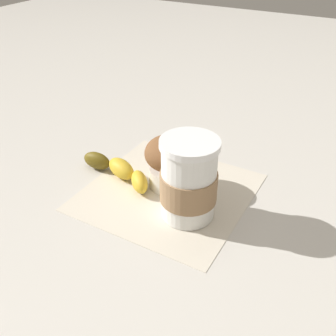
# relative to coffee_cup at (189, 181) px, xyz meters

# --- Properties ---
(ground_plane) EXTENTS (3.00, 3.00, 0.00)m
(ground_plane) POSITION_rel_coffee_cup_xyz_m (0.05, -0.04, -0.06)
(ground_plane) COLOR beige
(paper_napkin) EXTENTS (0.26, 0.26, 0.00)m
(paper_napkin) POSITION_rel_coffee_cup_xyz_m (0.05, -0.04, -0.06)
(paper_napkin) COLOR beige
(paper_napkin) RESTS_ON ground_plane
(coffee_cup) EXTENTS (0.09, 0.09, 0.13)m
(coffee_cup) POSITION_rel_coffee_cup_xyz_m (0.00, 0.00, 0.00)
(coffee_cup) COLOR white
(coffee_cup) RESTS_ON paper_napkin
(muffin) EXTENTS (0.08, 0.08, 0.09)m
(muffin) POSITION_rel_coffee_cup_xyz_m (0.06, -0.05, -0.01)
(muffin) COLOR white
(muffin) RESTS_ON paper_napkin
(banana) EXTENTS (0.16, 0.07, 0.03)m
(banana) POSITION_rel_coffee_cup_xyz_m (0.15, -0.03, -0.05)
(banana) COLOR gold
(banana) RESTS_ON paper_napkin
(sugar_packet) EXTENTS (0.04, 0.05, 0.01)m
(sugar_packet) POSITION_rel_coffee_cup_xyz_m (0.14, -0.17, -0.06)
(sugar_packet) COLOR #E0B27F
(sugar_packet) RESTS_ON ground_plane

